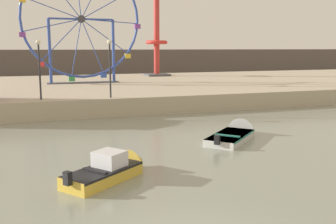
{
  "coord_description": "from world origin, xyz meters",
  "views": [
    {
      "loc": [
        -2.89,
        -7.51,
        4.68
      ],
      "look_at": [
        3.53,
        11.47,
        1.4
      ],
      "focal_mm": 42.09,
      "sensor_mm": 36.0,
      "label": 1
    }
  ],
  "objects_px": {
    "motorboat_pale_grey": "(236,134)",
    "promenade_lamp_far": "(110,60)",
    "promenade_lamp_near": "(39,61)",
    "motorboat_mustard_yellow": "(115,168)",
    "ferris_wheel_blue_frame": "(81,21)",
    "drop_tower_red_tower": "(157,28)"
  },
  "relations": [
    {
      "from": "motorboat_pale_grey",
      "to": "promenade_lamp_far",
      "type": "bearing_deg",
      "value": 76.31
    },
    {
      "from": "motorboat_pale_grey",
      "to": "promenade_lamp_far",
      "type": "distance_m",
      "value": 10.72
    },
    {
      "from": "promenade_lamp_far",
      "to": "promenade_lamp_near",
      "type": "bearing_deg",
      "value": 174.46
    },
    {
      "from": "promenade_lamp_near",
      "to": "motorboat_pale_grey",
      "type": "bearing_deg",
      "value": -43.64
    },
    {
      "from": "promenade_lamp_far",
      "to": "motorboat_mustard_yellow",
      "type": "bearing_deg",
      "value": -99.99
    },
    {
      "from": "ferris_wheel_blue_frame",
      "to": "promenade_lamp_far",
      "type": "distance_m",
      "value": 12.73
    },
    {
      "from": "motorboat_mustard_yellow",
      "to": "drop_tower_red_tower",
      "type": "height_order",
      "value": "drop_tower_red_tower"
    },
    {
      "from": "drop_tower_red_tower",
      "to": "ferris_wheel_blue_frame",
      "type": "bearing_deg",
      "value": -143.08
    },
    {
      "from": "motorboat_pale_grey",
      "to": "drop_tower_red_tower",
      "type": "xyz_separation_m",
      "value": [
        4.32,
        28.35,
        6.82
      ]
    },
    {
      "from": "drop_tower_red_tower",
      "to": "motorboat_pale_grey",
      "type": "bearing_deg",
      "value": -98.66
    },
    {
      "from": "ferris_wheel_blue_frame",
      "to": "drop_tower_red_tower",
      "type": "relative_size",
      "value": 0.79
    },
    {
      "from": "motorboat_pale_grey",
      "to": "drop_tower_red_tower",
      "type": "distance_m",
      "value": 29.48
    },
    {
      "from": "motorboat_pale_grey",
      "to": "promenade_lamp_far",
      "type": "relative_size",
      "value": 1.08
    },
    {
      "from": "motorboat_mustard_yellow",
      "to": "drop_tower_red_tower",
      "type": "xyz_separation_m",
      "value": [
        11.66,
        32.66,
        6.69
      ]
    },
    {
      "from": "motorboat_pale_grey",
      "to": "drop_tower_red_tower",
      "type": "height_order",
      "value": "drop_tower_red_tower"
    },
    {
      "from": "drop_tower_red_tower",
      "to": "promenade_lamp_near",
      "type": "xyz_separation_m",
      "value": [
        -13.94,
        -19.18,
        -3.17
      ]
    },
    {
      "from": "ferris_wheel_blue_frame",
      "to": "promenade_lamp_far",
      "type": "xyz_separation_m",
      "value": [
        0.41,
        -12.29,
        -3.31
      ]
    },
    {
      "from": "promenade_lamp_near",
      "to": "promenade_lamp_far",
      "type": "xyz_separation_m",
      "value": [
        4.58,
        -0.44,
        0.02
      ]
    },
    {
      "from": "ferris_wheel_blue_frame",
      "to": "drop_tower_red_tower",
      "type": "xyz_separation_m",
      "value": [
        9.77,
        7.34,
        -0.16
      ]
    },
    {
      "from": "promenade_lamp_far",
      "to": "ferris_wheel_blue_frame",
      "type": "bearing_deg",
      "value": 91.91
    },
    {
      "from": "ferris_wheel_blue_frame",
      "to": "promenade_lamp_near",
      "type": "bearing_deg",
      "value": -109.38
    },
    {
      "from": "motorboat_pale_grey",
      "to": "motorboat_mustard_yellow",
      "type": "bearing_deg",
      "value": 166.68
    }
  ]
}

